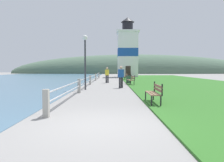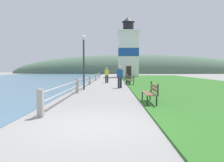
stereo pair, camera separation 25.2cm
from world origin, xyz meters
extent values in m
plane|color=gray|center=(0.00, 0.00, 0.00)|extent=(160.00, 160.00, 0.00)
cube|color=#2D6623|center=(7.82, 16.98, 0.03)|extent=(12.00, 50.95, 0.06)
cube|color=#A8A399|center=(-1.72, 1.00, 0.45)|extent=(0.18, 0.18, 0.90)
cube|color=#A8A399|center=(-1.72, 7.97, 0.45)|extent=(0.18, 0.18, 0.90)
cube|color=#A8A399|center=(-1.72, 14.94, 0.45)|extent=(0.18, 0.18, 0.90)
cube|color=#A8A399|center=(-1.72, 21.90, 0.45)|extent=(0.18, 0.18, 0.90)
cube|color=#A8A399|center=(-1.72, 28.87, 0.45)|extent=(0.18, 0.18, 0.90)
cylinder|color=#B2B2B7|center=(-1.72, 14.94, 0.77)|extent=(0.06, 27.87, 0.06)
cylinder|color=#B2B2B7|center=(-1.72, 14.94, 0.45)|extent=(0.06, 27.87, 0.06)
cube|color=brown|center=(2.01, 3.65, 0.47)|extent=(0.13, 1.73, 0.04)
cube|color=brown|center=(2.15, 3.65, 0.47)|extent=(0.13, 1.73, 0.04)
cube|color=brown|center=(2.30, 3.65, 0.47)|extent=(0.13, 1.73, 0.04)
cube|color=brown|center=(2.39, 3.65, 0.79)|extent=(0.07, 1.73, 0.11)
cube|color=brown|center=(2.39, 3.65, 0.63)|extent=(0.07, 1.73, 0.11)
cube|color=black|center=(1.96, 2.81, 0.23)|extent=(0.05, 0.05, 0.45)
cube|color=black|center=(1.98, 4.49, 0.23)|extent=(0.05, 0.05, 0.45)
cube|color=black|center=(2.33, 2.80, 0.23)|extent=(0.05, 0.05, 0.45)
cube|color=black|center=(2.35, 4.49, 0.23)|extent=(0.05, 0.05, 0.45)
cube|color=black|center=(2.38, 2.80, 0.70)|extent=(0.05, 0.05, 0.49)
cube|color=black|center=(2.40, 4.49, 0.70)|extent=(0.05, 0.05, 0.49)
cube|color=brown|center=(1.96, 14.55, 0.47)|extent=(0.29, 1.71, 0.04)
cube|color=brown|center=(2.10, 14.57, 0.47)|extent=(0.29, 1.71, 0.04)
cube|color=brown|center=(2.25, 14.58, 0.47)|extent=(0.29, 1.71, 0.04)
cube|color=brown|center=(2.34, 14.59, 0.79)|extent=(0.23, 1.70, 0.11)
cube|color=brown|center=(2.34, 14.59, 0.63)|extent=(0.23, 1.70, 0.11)
cube|color=black|center=(2.00, 13.73, 0.23)|extent=(0.05, 0.05, 0.45)
cube|color=black|center=(1.83, 15.37, 0.23)|extent=(0.05, 0.05, 0.45)
cube|color=black|center=(2.37, 13.76, 0.23)|extent=(0.05, 0.05, 0.45)
cube|color=black|center=(2.20, 15.41, 0.23)|extent=(0.05, 0.05, 0.45)
cube|color=black|center=(2.42, 13.77, 0.70)|extent=(0.05, 0.05, 0.49)
cube|color=black|center=(2.25, 15.42, 0.70)|extent=(0.05, 0.05, 0.49)
cube|color=brown|center=(1.99, 24.14, 0.47)|extent=(0.27, 1.66, 0.04)
cube|color=brown|center=(2.14, 24.15, 0.47)|extent=(0.27, 1.66, 0.04)
cube|color=brown|center=(2.29, 24.16, 0.47)|extent=(0.27, 1.66, 0.04)
cube|color=brown|center=(2.37, 24.17, 0.79)|extent=(0.21, 1.65, 0.11)
cube|color=brown|center=(2.37, 24.17, 0.63)|extent=(0.21, 1.65, 0.11)
cube|color=black|center=(2.03, 23.33, 0.23)|extent=(0.05, 0.05, 0.45)
cube|color=black|center=(1.88, 24.93, 0.23)|extent=(0.05, 0.05, 0.45)
cube|color=black|center=(2.40, 23.37, 0.23)|extent=(0.05, 0.05, 0.45)
cube|color=black|center=(2.25, 24.96, 0.23)|extent=(0.05, 0.05, 0.45)
cube|color=black|center=(2.45, 23.37, 0.70)|extent=(0.05, 0.05, 0.49)
cube|color=black|center=(2.30, 24.97, 0.70)|extent=(0.05, 0.05, 0.49)
cube|color=white|center=(3.21, 34.28, 4.04)|extent=(3.54, 3.54, 8.07)
cube|color=#194799|center=(3.21, 34.28, 4.44)|extent=(3.58, 3.58, 1.45)
cube|color=white|center=(3.21, 34.28, 8.20)|extent=(4.07, 4.07, 0.25)
cylinder|color=black|center=(3.21, 34.28, 9.13)|extent=(1.95, 1.95, 1.62)
cone|color=black|center=(3.21, 34.28, 10.39)|extent=(2.43, 2.43, 0.89)
cube|color=#332823|center=(3.21, 32.49, 1.00)|extent=(0.90, 0.06, 2.00)
cylinder|color=#28282D|center=(1.00, 11.42, 0.42)|extent=(0.16, 0.16, 0.85)
cylinder|color=#28282D|center=(1.17, 11.50, 0.42)|extent=(0.16, 0.16, 0.85)
cube|color=#1E4C99|center=(1.09, 11.46, 1.17)|extent=(0.48, 0.38, 0.64)
sphere|color=tan|center=(1.09, 11.46, 1.62)|extent=(0.23, 0.23, 0.23)
cylinder|color=#28282D|center=(-0.25, 17.67, 0.41)|extent=(0.15, 0.15, 0.82)
cylinder|color=#28282D|center=(-0.06, 17.67, 0.41)|extent=(0.15, 0.15, 0.82)
cube|color=yellow|center=(-0.16, 17.67, 1.13)|extent=(0.42, 0.24, 0.62)
sphere|color=tan|center=(-0.16, 17.67, 1.57)|extent=(0.22, 0.22, 0.22)
cylinder|color=#2D5138|center=(2.07, 16.50, 0.40)|extent=(0.50, 0.50, 0.80)
cylinder|color=black|center=(2.07, 16.50, 0.82)|extent=(0.54, 0.54, 0.04)
cylinder|color=#333338|center=(-1.57, 9.97, 1.80)|extent=(0.12, 0.12, 3.60)
sphere|color=white|center=(-1.57, 9.97, 3.78)|extent=(0.36, 0.36, 0.36)
ellipsoid|color=#4C6651|center=(8.00, 63.97, 0.00)|extent=(80.00, 16.00, 12.00)
camera|label=1|loc=(0.37, -5.87, 1.56)|focal=35.00mm
camera|label=2|loc=(0.63, -5.87, 1.56)|focal=35.00mm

